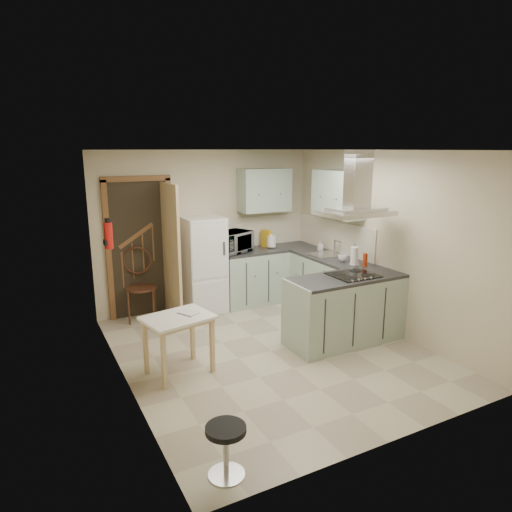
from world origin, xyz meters
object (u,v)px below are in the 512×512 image
extractor_hood (356,213)px  bentwood_chair (141,288)px  drop_leaf_table (179,345)px  stool (226,451)px  microwave (233,242)px  fridge (203,265)px  peninsula (345,309)px

extractor_hood → bentwood_chair: (-2.29, 2.04, -1.22)m
drop_leaf_table → stool: size_ratio=1.69×
extractor_hood → microwave: (-0.83, 1.97, -0.65)m
extractor_hood → microwave: bearing=112.8°
bentwood_chair → microwave: size_ratio=1.65×
microwave → stool: bearing=-140.2°
fridge → bentwood_chair: size_ratio=1.51×
microwave → drop_leaf_table: bearing=-154.5°
fridge → peninsula: fridge is taller
peninsula → extractor_hood: extractor_hood is taller
peninsula → drop_leaf_table: peninsula is taller
bentwood_chair → stool: (-0.26, -3.67, -0.28)m
drop_leaf_table → extractor_hood: bearing=-15.6°
bentwood_chair → microwave: 1.58m
microwave → extractor_hood: bearing=-91.8°
stool → fridge: bearing=71.2°
bentwood_chair → microwave: (1.47, -0.07, 0.57)m
extractor_hood → bentwood_chair: 3.30m
stool → bentwood_chair: bearing=85.9°
fridge → drop_leaf_table: 2.12m
bentwood_chair → peninsula: bearing=-24.6°
peninsula → stool: peninsula is taller
fridge → bentwood_chair: bearing=176.4°
fridge → drop_leaf_table: bearing=-119.2°
extractor_hood → microwave: 2.23m
drop_leaf_table → bentwood_chair: 1.88m
drop_leaf_table → fridge: bearing=49.3°
bentwood_chair → drop_leaf_table: bearing=-73.1°
peninsula → bentwood_chair: bentwood_chair is taller
fridge → drop_leaf_table: (-1.01, -1.82, -0.41)m
extractor_hood → bentwood_chair: bearing=138.3°
fridge → peninsula: 2.35m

